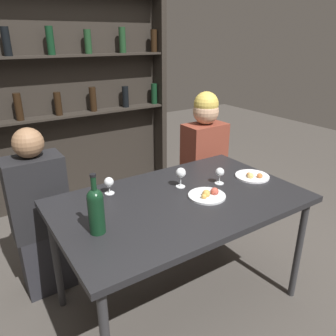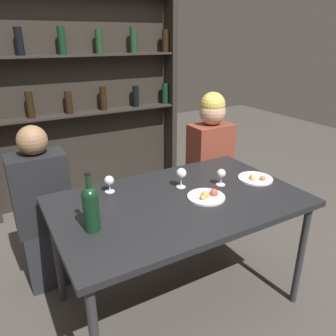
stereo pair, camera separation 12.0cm
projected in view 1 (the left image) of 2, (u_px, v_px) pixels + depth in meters
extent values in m
plane|color=#47423D|center=(179.00, 299.00, 2.24)|extent=(10.00, 10.00, 0.00)
cube|color=black|center=(180.00, 201.00, 1.96)|extent=(1.47, 0.91, 0.04)
cylinder|color=#2D2D30|center=(298.00, 250.00, 2.14)|extent=(0.04, 0.04, 0.74)
cylinder|color=#2D2D30|center=(56.00, 259.00, 2.06)|extent=(0.04, 0.04, 0.74)
cylinder|color=#2D2D30|center=(218.00, 203.00, 2.75)|extent=(0.04, 0.04, 0.74)
cube|color=#28231E|center=(72.00, 97.00, 3.28)|extent=(1.95, 0.02, 2.21)
cube|color=#28231E|center=(160.00, 90.00, 3.70)|extent=(0.06, 0.18, 2.21)
cube|color=#28231E|center=(78.00, 114.00, 3.26)|extent=(1.87, 0.18, 0.02)
cylinder|color=black|center=(18.00, 107.00, 2.93)|extent=(0.07, 0.07, 0.24)
cylinder|color=black|center=(58.00, 104.00, 3.13)|extent=(0.07, 0.07, 0.22)
cylinder|color=black|center=(93.00, 99.00, 3.29)|extent=(0.07, 0.07, 0.24)
cylinder|color=black|center=(125.00, 97.00, 3.49)|extent=(0.07, 0.07, 0.22)
cylinder|color=black|center=(154.00, 94.00, 3.67)|extent=(0.07, 0.07, 0.22)
cube|color=#28231E|center=(71.00, 56.00, 3.05)|extent=(1.87, 0.18, 0.02)
cylinder|color=black|center=(6.00, 41.00, 2.73)|extent=(0.07, 0.07, 0.23)
cylinder|color=black|center=(50.00, 41.00, 2.90)|extent=(0.07, 0.07, 0.24)
cylinder|color=#19381E|center=(88.00, 42.00, 3.10)|extent=(0.07, 0.07, 0.22)
cylinder|color=#19381E|center=(122.00, 40.00, 3.27)|extent=(0.07, 0.07, 0.24)
cylinder|color=black|center=(154.00, 41.00, 3.45)|extent=(0.07, 0.07, 0.22)
cylinder|color=black|center=(96.00, 215.00, 1.58)|extent=(0.08, 0.08, 0.19)
sphere|color=black|center=(95.00, 197.00, 1.54)|extent=(0.08, 0.08, 0.08)
cylinder|color=black|center=(94.00, 187.00, 1.52)|extent=(0.03, 0.03, 0.11)
cylinder|color=black|center=(93.00, 175.00, 1.50)|extent=(0.03, 0.03, 0.01)
cylinder|color=silver|center=(110.00, 193.00, 2.01)|extent=(0.06, 0.06, 0.00)
cylinder|color=silver|center=(109.00, 189.00, 2.00)|extent=(0.01, 0.01, 0.06)
sphere|color=silver|center=(109.00, 182.00, 1.98)|extent=(0.06, 0.06, 0.06)
cylinder|color=silver|center=(181.00, 186.00, 2.10)|extent=(0.06, 0.06, 0.00)
cylinder|color=silver|center=(181.00, 181.00, 2.09)|extent=(0.01, 0.01, 0.08)
sphere|color=silver|center=(181.00, 173.00, 2.07)|extent=(0.06, 0.06, 0.06)
cylinder|color=silver|center=(219.00, 183.00, 2.15)|extent=(0.06, 0.06, 0.00)
cylinder|color=silver|center=(219.00, 179.00, 2.14)|extent=(0.01, 0.01, 0.06)
sphere|color=silver|center=(220.00, 172.00, 2.12)|extent=(0.06, 0.06, 0.06)
cylinder|color=silver|center=(207.00, 196.00, 1.97)|extent=(0.23, 0.23, 0.01)
sphere|color=gold|center=(206.00, 194.00, 1.95)|extent=(0.05, 0.05, 0.05)
sphere|color=gold|center=(206.00, 193.00, 1.97)|extent=(0.03, 0.03, 0.03)
sphere|color=gold|center=(204.00, 197.00, 1.92)|extent=(0.03, 0.03, 0.03)
sphere|color=#B74C3D|center=(214.00, 191.00, 1.98)|extent=(0.05, 0.05, 0.05)
cylinder|color=white|center=(252.00, 176.00, 2.24)|extent=(0.23, 0.23, 0.01)
sphere|color=#C67038|center=(260.00, 176.00, 2.21)|extent=(0.04, 0.04, 0.04)
sphere|color=#E5BC66|center=(250.00, 176.00, 2.20)|extent=(0.04, 0.04, 0.04)
sphere|color=#C67038|center=(249.00, 174.00, 2.24)|extent=(0.03, 0.03, 0.03)
cube|color=#26262B|center=(47.00, 259.00, 2.29)|extent=(0.32, 0.22, 0.45)
cube|color=black|center=(37.00, 196.00, 2.10)|extent=(0.36, 0.22, 0.53)
sphere|color=#8C6647|center=(28.00, 143.00, 1.97)|extent=(0.19, 0.19, 0.19)
cube|color=#26262B|center=(202.00, 206.00, 2.99)|extent=(0.32, 0.22, 0.45)
cube|color=brown|center=(204.00, 155.00, 2.81)|extent=(0.35, 0.22, 0.55)
sphere|color=tan|center=(206.00, 111.00, 2.66)|extent=(0.21, 0.21, 0.21)
sphere|color=gold|center=(206.00, 104.00, 2.64)|extent=(0.20, 0.20, 0.20)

